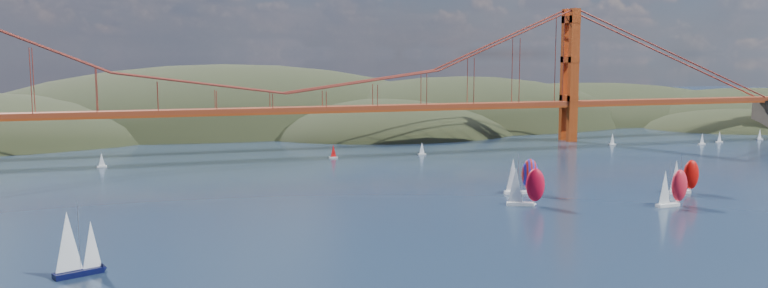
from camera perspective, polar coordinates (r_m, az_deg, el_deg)
headlands at (r=387.66m, az=-3.56°, el=-0.38°), size 725.00×225.00×96.00m
bridge at (r=278.63m, az=-7.97°, el=5.95°), size 552.00×12.00×55.00m
sloop_navy at (r=133.87m, az=-22.48°, el=-7.06°), size 8.40×6.44×12.26m
racer_0 at (r=183.70m, az=10.70°, el=-3.13°), size 9.23×6.36×10.34m
racer_1 at (r=192.56m, az=21.08°, el=-3.07°), size 8.76×3.78×9.95m
racer_2 at (r=211.44m, az=21.84°, el=-2.25°), size 8.74×3.70×9.95m
racer_rwb at (r=198.92m, az=10.40°, el=-2.35°), size 9.23×4.30×10.42m
distant_boat_3 at (r=257.97m, az=-20.71°, el=-1.15°), size 3.00×2.00×4.70m
distant_boat_4 at (r=314.54m, az=17.01°, el=0.37°), size 3.00×2.00×4.70m
distant_boat_5 at (r=328.15m, az=23.08°, el=0.38°), size 3.00×2.00×4.70m
distant_boat_6 at (r=338.60m, az=24.20°, el=0.51°), size 3.00×2.00×4.70m
distant_boat_7 at (r=356.59m, az=26.71°, el=0.67°), size 3.00×2.00×4.70m
distant_boat_8 at (r=271.15m, az=2.91°, el=-0.34°), size 3.00×2.00×4.70m
distant_boat_9 at (r=263.32m, az=-3.88°, el=-0.56°), size 3.00×2.00×4.70m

